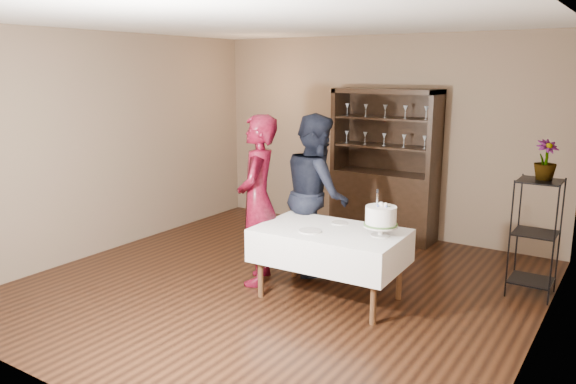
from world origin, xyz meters
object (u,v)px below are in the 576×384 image
cake_table (330,246)px  potted_plant (546,160)px  plant_etagere (535,233)px  cake (381,217)px  man (316,193)px  china_hutch (384,189)px  woman (258,200)px

cake_table → potted_plant: bearing=36.1°
plant_etagere → cake: 1.65m
cake_table → man: man is taller
china_hutch → potted_plant: china_hutch is taller
china_hutch → man: 1.62m
china_hutch → woman: (-0.46, -2.27, 0.24)m
woman → man: 0.74m
man → cake: bearing=-159.8°
plant_etagere → cake: plant_etagere is taller
woman → man: bearing=129.9°
man → cake: (1.03, -0.57, 0.00)m
woman → potted_plant: woman is taller
plant_etagere → cake: bearing=-136.3°
plant_etagere → china_hutch: bearing=153.2°
woman → cake: woman is taller
china_hutch → woman: china_hutch is taller
cake_table → potted_plant: 2.26m
china_hutch → potted_plant: bearing=-25.6°
cake_table → man: bearing=129.6°
cake_table → cake: (0.50, 0.07, 0.35)m
cake → cake_table: bearing=-172.2°
cake_table → woman: 0.93m
plant_etagere → man: bearing=-166.0°
china_hutch → cake: size_ratio=4.46×
cake_table → cake: 0.61m
plant_etagere → man: man is taller
china_hutch → cake: china_hutch is taller
woman → cake: (1.36, 0.09, -0.01)m
woman → plant_etagere: bearing=92.0°
woman → potted_plant: 2.89m
plant_etagere → potted_plant: size_ratio=3.06×
cake_table → woman: size_ratio=0.81×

